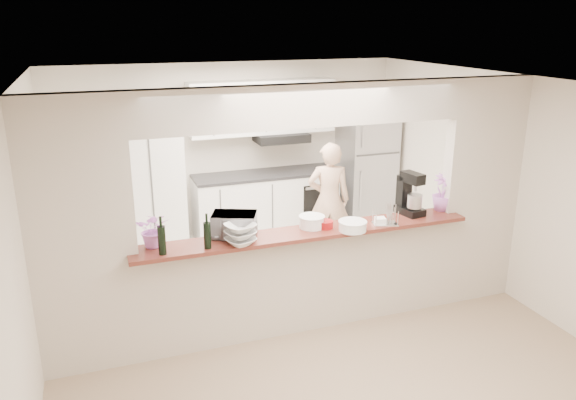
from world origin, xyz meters
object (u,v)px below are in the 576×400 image
refrigerator (366,170)px  stand_mixer (410,195)px  toaster_oven (234,225)px  person (329,201)px

refrigerator → stand_mixer: 2.76m
toaster_oven → stand_mixer: 1.91m
stand_mixer → person: person is taller
refrigerator → toaster_oven: refrigerator is taller
toaster_oven → person: person is taller
refrigerator → stand_mixer: size_ratio=3.75×
toaster_oven → person: (1.69, 1.62, -0.43)m
toaster_oven → stand_mixer: bearing=22.7°
refrigerator → stand_mixer: refrigerator is taller
refrigerator → stand_mixer: bearing=-108.1°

